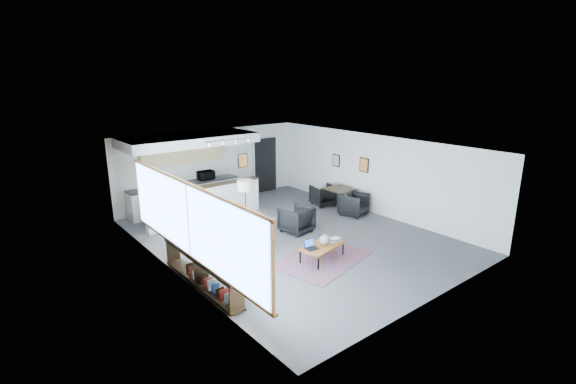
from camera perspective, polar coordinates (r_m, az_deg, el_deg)
room at (r=11.48m, az=0.34°, el=-0.07°), size 7.02×9.02×2.62m
window at (r=8.95m, az=-13.41°, el=-4.08°), size 0.10×5.95×1.66m
console at (r=9.32m, az=-11.64°, el=-10.69°), size 0.35×3.00×0.80m
kitchenette at (r=13.91m, az=-13.26°, el=2.63°), size 4.20×1.96×2.60m
doorway at (r=16.31m, az=-3.18°, el=3.82°), size 1.10×0.12×2.15m
track_light at (r=12.67m, az=-8.08°, el=6.94°), size 1.60×0.07×0.15m
wall_art_lower at (r=14.06m, az=10.36°, el=3.65°), size 0.03×0.38×0.48m
wall_art_upper at (r=14.94m, az=6.59°, el=4.30°), size 0.03×0.34×0.44m
kilim_rug at (r=10.53m, az=4.67°, el=-9.14°), size 2.70×2.13×0.01m
coffee_table at (r=10.39m, az=4.71°, el=-7.40°), size 1.27×0.86×0.38m
laptop at (r=10.17m, az=3.09°, el=-7.33°), size 0.31×0.26×0.21m
ceramic_pot at (r=10.36m, az=5.09°, el=-6.52°), size 0.26×0.26×0.26m
book_stack at (r=10.64m, az=6.44°, el=-6.46°), size 0.30×0.24×0.09m
coaster at (r=10.28m, az=5.69°, el=-7.48°), size 0.10×0.10×0.01m
armchair_left at (r=10.88m, az=-6.21°, el=-6.01°), size 0.91×0.87×0.82m
armchair_right at (r=12.12m, az=1.14°, el=-3.60°), size 0.93×0.88×0.84m
floor_lamp at (r=11.96m, az=-5.89°, el=0.68°), size 0.53×0.53×1.54m
dining_table at (r=14.23m, az=7.09°, el=0.23°), size 0.86×0.86×0.72m
dining_chair_near at (r=13.76m, az=8.98°, el=-1.75°), size 0.81×0.78×0.68m
dining_chair_far at (r=14.69m, az=4.87°, el=-0.52°), size 0.77×0.73×0.67m
microwave at (r=14.70m, az=-11.18°, el=2.38°), size 0.56×0.32×0.37m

